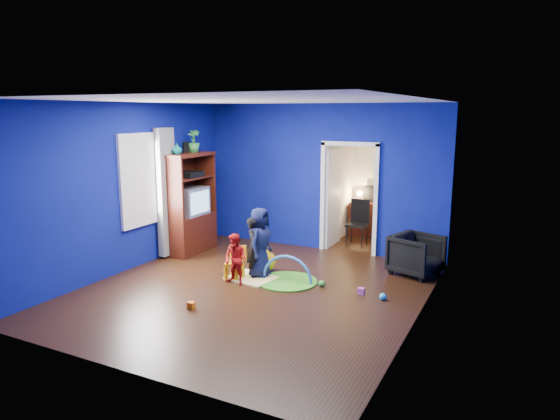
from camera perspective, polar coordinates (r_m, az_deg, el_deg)
The scene contains 32 objects.
floor at distance 7.87m, azimuth -3.12°, elevation -9.20°, with size 5.00×5.50×0.01m, color black.
ceiling at distance 7.38m, azimuth -3.36°, elevation 12.41°, with size 5.00×5.50×0.01m, color white.
wall_back at distance 9.94m, azimuth 4.68°, elevation 3.69°, with size 5.00×0.02×2.90m, color navy.
wall_front at distance 5.34m, azimuth -18.10°, elevation -3.34°, with size 5.00×0.02×2.90m, color navy.
wall_left at distance 8.99m, azimuth -17.21°, elevation 2.43°, with size 0.02×5.50×2.90m, color navy.
wall_right at distance 6.63m, azimuth 15.86°, elevation -0.45°, with size 0.02×5.50×2.90m, color navy.
alcove at distance 10.59m, azimuth 9.46°, elevation 2.94°, with size 1.00×1.75×2.50m, color silver, non-canonical shape.
armchair at distance 8.82m, azimuth 15.31°, elevation -4.96°, with size 0.74×0.76×0.70m, color black.
child_black at distance 8.34m, azimuth -2.97°, elevation -4.31°, with size 0.38×0.25×1.03m, color black.
child_navy at distance 8.35m, azimuth -2.32°, elevation -3.74°, with size 0.58×0.38×1.18m, color #0E1734.
toddler_red at distance 8.06m, azimuth -5.11°, elevation -5.63°, with size 0.40×0.31×0.83m, color #B01A12.
vase at distance 9.55m, azimuth -11.70°, elevation 6.86°, with size 0.19×0.19×0.20m, color #0B565C.
potted_plant at distance 9.96m, azimuth -9.86°, elevation 7.79°, with size 0.25×0.25×0.44m, color #308537.
tv_armoire at distance 9.92m, azimuth -10.39°, elevation 0.77°, with size 0.58×1.14×1.96m, color #371309.
crt_tv at distance 9.89m, azimuth -10.21°, elevation 0.98°, with size 0.46×0.70×0.54m, color silver.
yellow_blanket at distance 8.40m, azimuth -3.28°, elevation -7.76°, with size 0.75×0.60×0.03m, color #F2E07A.
hopper_ball at distance 8.69m, azimuth -1.79°, elevation -5.85°, with size 0.39×0.39×0.39m, color yellow.
kid_chair at distance 8.34m, azimuth -5.25°, elevation -6.23°, with size 0.28×0.28×0.50m, color yellow.
play_mat at distance 8.23m, azimuth 0.80°, elevation -8.15°, with size 0.99×0.99×0.03m, color #429D23.
toy_arch at distance 8.23m, azimuth 0.80°, elevation -8.11°, with size 0.88×0.88×0.05m, color #3F8CD8.
window_left at distance 9.22m, azimuth -15.68°, elevation 3.35°, with size 0.03×0.95×1.55m, color white.
curtain at distance 9.60m, azimuth -12.88°, elevation 1.96°, with size 0.14×0.42×2.40m, color slate.
doorway at distance 9.80m, azimuth 7.90°, elevation 1.14°, with size 1.16×0.10×2.10m, color white.
study_desk at distance 11.34m, azimuth 10.28°, elevation -1.04°, with size 0.88×0.44×0.75m, color #3D140A.
desk_monitor at distance 11.35m, azimuth 10.55°, elevation 1.91°, with size 0.40×0.05×0.32m, color black.
desk_lamp at distance 11.38m, azimuth 9.11°, elevation 1.88°, with size 0.14×0.14×0.14m, color #FFD88C.
folding_chair at distance 10.43m, azimuth 8.79°, elevation -1.59°, with size 0.40×0.40×0.92m, color black.
book_shelf at distance 11.22m, azimuth 10.73°, elevation 7.30°, with size 0.88×0.24×0.04m, color white.
toy_0 at distance 7.63m, azimuth 11.67°, elevation -9.65°, with size 0.11×0.11×0.11m, color #29B2EB.
toy_1 at distance 7.28m, azimuth -10.12°, elevation -10.68°, with size 0.10×0.08×0.10m, color orange.
toy_2 at distance 8.05m, azimuth 4.79°, elevation -8.35°, with size 0.11×0.11×0.11m, color green.
toy_3 at distance 7.80m, azimuth 9.25°, elevation -9.13°, with size 0.10×0.08×0.10m, color #CB4CA3.
Camera 1 is at (3.68, -6.40, 2.73)m, focal length 32.00 mm.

